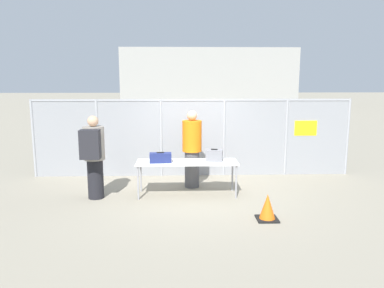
{
  "coord_description": "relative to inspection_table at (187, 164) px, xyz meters",
  "views": [
    {
      "loc": [
        -0.35,
        -8.02,
        2.57
      ],
      "look_at": [
        -0.06,
        0.63,
        1.05
      ],
      "focal_mm": 35.0,
      "sensor_mm": 36.0,
      "label": 1
    }
  ],
  "objects": [
    {
      "name": "ground_plane",
      "position": [
        0.19,
        -0.03,
        -0.71
      ],
      "size": [
        120.0,
        120.0,
        0.0
      ],
      "primitive_type": "plane",
      "color": "gray"
    },
    {
      "name": "fence_section",
      "position": [
        0.21,
        1.71,
        0.36
      ],
      "size": [
        8.39,
        0.07,
        2.04
      ],
      "color": "#9EA0A5",
      "rests_on": "ground_plane"
    },
    {
      "name": "inspection_table",
      "position": [
        0.0,
        0.0,
        0.0
      ],
      "size": [
        2.23,
        0.7,
        0.76
      ],
      "color": "silver",
      "rests_on": "ground_plane"
    },
    {
      "name": "suitcase_navy",
      "position": [
        -0.58,
        -0.05,
        0.16
      ],
      "size": [
        0.48,
        0.25,
        0.23
      ],
      "color": "navy",
      "rests_on": "inspection_table"
    },
    {
      "name": "suitcase_grey",
      "position": [
        0.6,
        0.05,
        0.18
      ],
      "size": [
        0.4,
        0.3,
        0.28
      ],
      "color": "slate",
      "rests_on": "inspection_table"
    },
    {
      "name": "traveler_hooded",
      "position": [
        -1.99,
        -0.21,
        0.28
      ],
      "size": [
        0.45,
        0.69,
        1.8
      ],
      "rotation": [
        0.0,
        0.0,
        0.26
      ],
      "color": "black",
      "rests_on": "ground_plane"
    },
    {
      "name": "security_worker_near",
      "position": [
        0.13,
        0.64,
        0.24
      ],
      "size": [
        0.45,
        0.45,
        1.83
      ],
      "rotation": [
        0.0,
        0.0,
        2.94
      ],
      "color": "#4C4C51",
      "rests_on": "ground_plane"
    },
    {
      "name": "utility_trailer",
      "position": [
        1.03,
        3.06,
        -0.28
      ],
      "size": [
        3.36,
        2.05,
        0.74
      ],
      "color": "white",
      "rests_on": "ground_plane"
    },
    {
      "name": "distant_hangar",
      "position": [
        2.5,
        29.19,
        1.87
      ],
      "size": [
        15.4,
        9.81,
        5.16
      ],
      "color": "#999993",
      "rests_on": "ground_plane"
    },
    {
      "name": "traffic_cone",
      "position": [
        1.44,
        -1.54,
        -0.48
      ],
      "size": [
        0.39,
        0.39,
        0.49
      ],
      "color": "black",
      "rests_on": "ground_plane"
    }
  ]
}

